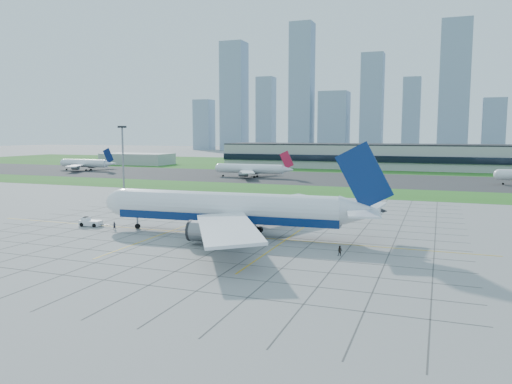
% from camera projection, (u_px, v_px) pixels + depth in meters
% --- Properties ---
extents(ground, '(1400.00, 1400.00, 0.00)m').
position_uv_depth(ground, '(214.00, 232.00, 114.83)').
color(ground, gray).
rests_on(ground, ground).
extents(grass_median, '(700.00, 35.00, 0.04)m').
position_uv_depth(grass_median, '(310.00, 190.00, 198.66)').
color(grass_median, '#295E1A').
rests_on(grass_median, ground).
extents(asphalt_taxiway, '(700.00, 75.00, 0.04)m').
position_uv_depth(asphalt_taxiway, '(337.00, 179.00, 249.89)').
color(asphalt_taxiway, '#383838').
rests_on(asphalt_taxiway, ground).
extents(grass_far, '(700.00, 145.00, 0.04)m').
position_uv_depth(grass_far, '(367.00, 165.00, 352.35)').
color(grass_far, '#295E1A').
rests_on(grass_far, ground).
extents(apron_markings, '(120.00, 130.00, 0.03)m').
position_uv_depth(apron_markings, '(234.00, 224.00, 125.01)').
color(apron_markings, '#474744').
rests_on(apron_markings, ground).
extents(terminal, '(260.00, 43.00, 15.80)m').
position_uv_depth(terminal, '(426.00, 157.00, 314.24)').
color(terminal, '#B7B7B2').
rests_on(terminal, ground).
extents(service_block, '(50.00, 25.00, 8.00)m').
position_uv_depth(service_block, '(137.00, 159.00, 365.08)').
color(service_block, '#B7B7B2').
rests_on(service_block, ground).
extents(light_mast, '(2.50, 2.50, 25.60)m').
position_uv_depth(light_mast, '(123.00, 150.00, 197.59)').
color(light_mast, gray).
rests_on(light_mast, ground).
extents(city_skyline, '(523.00, 32.40, 160.00)m').
position_uv_depth(city_skyline, '(392.00, 103.00, 595.25)').
color(city_skyline, '#899FB3').
rests_on(city_skyline, ground).
extents(airliner, '(67.18, 67.94, 21.13)m').
position_uv_depth(airliner, '(229.00, 209.00, 111.80)').
color(airliner, white).
rests_on(airliner, ground).
extents(pushback_tug, '(7.96, 3.03, 2.20)m').
position_uv_depth(pushback_tug, '(90.00, 222.00, 122.46)').
color(pushback_tug, white).
rests_on(pushback_tug, ground).
extents(crew_near, '(0.71, 0.82, 1.90)m').
position_uv_depth(crew_near, '(114.00, 226.00, 118.02)').
color(crew_near, black).
rests_on(crew_near, ground).
extents(crew_far, '(1.06, 0.89, 1.96)m').
position_uv_depth(crew_far, '(340.00, 251.00, 92.57)').
color(crew_far, black).
rests_on(crew_far, ground).
extents(distant_jet_0, '(36.79, 42.66, 14.08)m').
position_uv_depth(distant_jet_0, '(86.00, 163.00, 303.79)').
color(distant_jet_0, white).
rests_on(distant_jet_0, ground).
extents(distant_jet_1, '(40.70, 42.66, 14.08)m').
position_uv_depth(distant_jet_1, '(252.00, 169.00, 257.10)').
color(distant_jet_1, white).
rests_on(distant_jet_1, ground).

